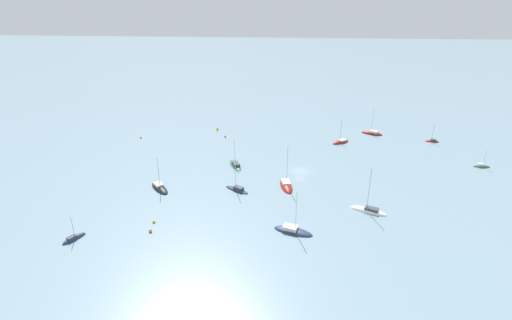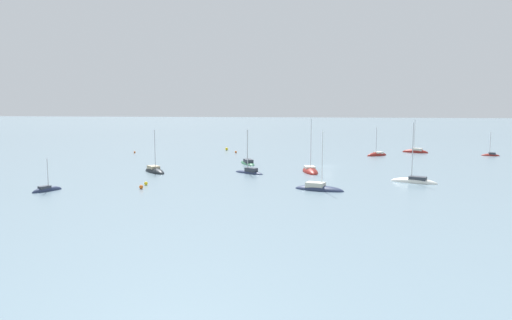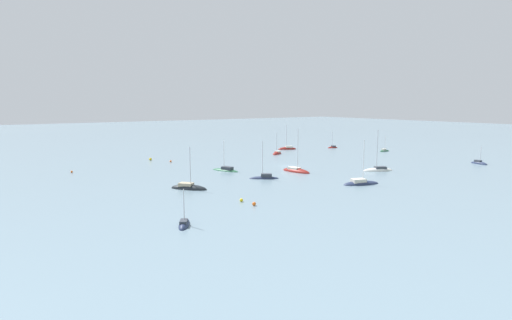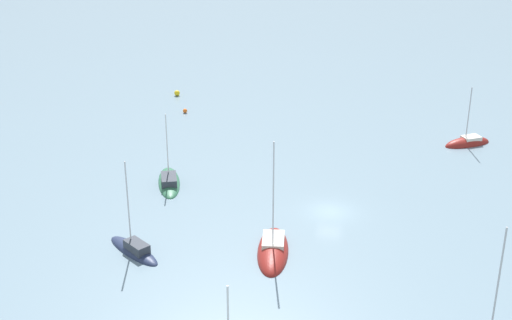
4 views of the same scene
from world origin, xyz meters
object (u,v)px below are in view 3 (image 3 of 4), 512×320
Objects in this scene: sailboat_5 at (361,184)px; sailboat_0 at (479,164)px; sailboat_1 at (287,149)px; mooring_buoy_3 at (171,161)px; mooring_buoy_2 at (254,204)px; sailboat_3 at (277,154)px; mooring_buoy_0 at (241,200)px; sailboat_4 at (189,188)px; mooring_buoy_1 at (72,172)px; sailboat_8 at (184,225)px; sailboat_2 at (226,170)px; sailboat_9 at (333,148)px; sailboat_11 at (378,170)px; sailboat_10 at (264,178)px; sailboat_6 at (384,151)px; sailboat_7 at (296,171)px; mooring_buoy_4 at (150,159)px.

sailboat_0 is at bearing 19.25° from sailboat_5.
mooring_buoy_3 is (51.12, 6.69, 0.21)m from sailboat_1.
mooring_buoy_2 reaches higher than mooring_buoy_3.
sailboat_3 is 13.45× the size of mooring_buoy_0.
sailboat_4 is at bearing 58.84° from sailboat_1.
sailboat_1 is 80.36m from mooring_buoy_1.
sailboat_8 is 9.06× the size of mooring_buoy_2.
sailboat_8 reaches higher than mooring_buoy_0.
sailboat_2 is 1.22× the size of sailboat_9.
mooring_buoy_2 is at bearing 46.37° from sailboat_9.
sailboat_9 is at bearing -175.06° from sailboat_1.
sailboat_11 is at bearing -170.50° from mooring_buoy_0.
sailboat_0 is 0.97× the size of sailboat_8.
sailboat_10 reaches higher than sailboat_0.
mooring_buoy_1 is at bearing 11.55° from sailboat_9.
sailboat_9 reaches higher than sailboat_0.
sailboat_1 reaches higher than sailboat_4.
sailboat_10 is 17.43× the size of mooring_buoy_1.
sailboat_4 reaches higher than mooring_buoy_1.
sailboat_10 is at bearing 15.43° from sailboat_3.
sailboat_4 is 40.26m from mooring_buoy_3.
sailboat_6 is 0.51× the size of sailboat_7.
mooring_buoy_1 is 28.80m from mooring_buoy_3.
sailboat_7 is at bearing -100.69° from sailboat_0.
sailboat_10 is 0.81× the size of sailboat_11.
sailboat_3 is 44.02m from mooring_buoy_4.
sailboat_10 reaches higher than sailboat_8.
sailboat_2 reaches higher than sailboat_3.
sailboat_9 is 95.35m from mooring_buoy_0.
sailboat_9 reaches higher than mooring_buoy_4.
sailboat_4 is 1.60× the size of sailboat_8.
sailboat_5 is (28.66, 62.39, 0.02)m from sailboat_1.
sailboat_2 is 38.70m from sailboat_3.
sailboat_1 is at bearing 133.55° from sailboat_7.
mooring_buoy_3 is (75.21, -54.98, 0.21)m from sailboat_0.
sailboat_2 is 13.50× the size of mooring_buoy_0.
sailboat_6 is 71.44m from sailboat_10.
mooring_buoy_4 is at bearing -157.31° from mooring_buoy_1.
sailboat_5 is 73.27m from mooring_buoy_1.
mooring_buoy_3 is (-7.87, -57.93, -0.03)m from mooring_buoy_2.
sailboat_5 reaches higher than sailboat_6.
sailboat_5 reaches higher than sailboat_9.
sailboat_2 is 10.07× the size of mooring_buoy_4.
mooring_buoy_3 is at bearing -7.45° from sailboat_2.
sailboat_2 reaches higher than sailboat_6.
sailboat_11 reaches higher than mooring_buoy_3.
sailboat_8 is 71.38m from mooring_buoy_4.
sailboat_11 reaches higher than sailboat_4.
sailboat_4 reaches higher than sailboat_6.
sailboat_2 is at bearing 56.58° from sailboat_1.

